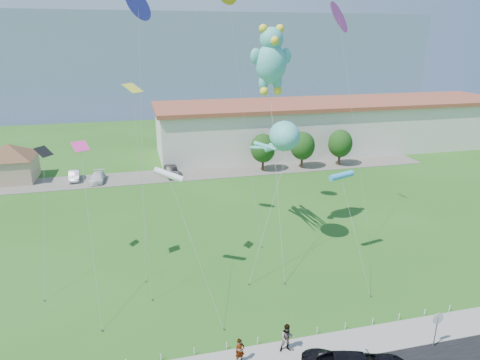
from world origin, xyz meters
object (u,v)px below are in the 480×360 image
warehouse (335,125)px  parked_car_silver (74,176)px  octopus_kite (279,141)px  teddy_bear_kite (271,58)px  pedestrian_right (287,338)px  stop_sign (437,322)px  pavilion (10,159)px  parked_car_black (171,171)px  pedestrian_left (240,351)px  parked_car_white (98,177)px

warehouse → parked_car_silver: bearing=-169.2°
octopus_kite → teddy_bear_kite: 6.97m
warehouse → pedestrian_right: bearing=-118.8°
stop_sign → teddy_bear_kite: size_ratio=0.13×
pavilion → octopus_kite: (28.55, -26.45, 6.77)m
parked_car_black → teddy_bear_kite: 28.05m
pedestrian_right → octopus_kite: 16.99m
pedestrian_left → parked_car_white: 38.61m
warehouse → stop_sign: (-16.50, -48.21, -2.26)m
octopus_kite → warehouse: bearing=56.5°
stop_sign → octopus_kite: (-4.95, 15.76, 7.92)m
pedestrian_left → parked_car_white: size_ratio=0.38×
pavilion → parked_car_white: 11.93m
pedestrian_left → parked_car_white: (-10.33, 37.20, -0.23)m
warehouse → stop_sign: bearing=-108.9°
stop_sign → parked_car_white: bearing=120.0°
pavilion → pedestrian_right: pavilion is taller
parked_car_silver → teddy_bear_kite: bearing=-53.7°
parked_car_white → parked_car_black: parked_car_black is taller
parked_car_black → parked_car_white: bearing=176.0°
stop_sign → parked_car_white: 44.72m
pavilion → teddy_bear_kite: (27.96, -25.42, 13.63)m
teddy_bear_kite → stop_sign: bearing=-71.7°
stop_sign → parked_car_white: size_ratio=0.60×
pedestrian_right → octopus_kite: (4.03, 13.98, 8.77)m
octopus_kite → stop_sign: bearing=-72.6°
warehouse → parked_car_black: (-29.04, -9.39, -3.36)m
warehouse → teddy_bear_kite: 40.37m
warehouse → parked_car_silver: (-41.92, -8.03, -3.43)m
pavilion → pedestrian_right: 47.33m
parked_car_silver → parked_car_black: bearing=-10.1°
parked_car_white → octopus_kite: 30.22m
pedestrian_left → pavilion: bearing=108.7°
parked_car_silver → parked_car_white: size_ratio=0.92×
pedestrian_right → parked_car_white: size_ratio=0.44×
pavilion → warehouse: (50.00, 6.00, 1.10)m
pedestrian_left → parked_car_black: pedestrian_left is taller
pedestrian_left → teddy_bear_kite: (6.46, 15.26, 15.77)m
stop_sign → pedestrian_right: bearing=168.8°
warehouse → pedestrian_left: bearing=-121.4°
pedestrian_left → parked_car_silver: pedestrian_left is taller
pavilion → parked_car_white: pavilion is taller
octopus_kite → parked_car_black: bearing=108.2°
pedestrian_left → teddy_bear_kite: bearing=57.9°
warehouse → parked_car_silver: size_ratio=15.91×
pedestrian_left → stop_sign: bearing=-16.4°
pedestrian_left → octopus_kite: size_ratio=0.13×
stop_sign → parked_car_white: stop_sign is taller
pavilion → teddy_bear_kite: 40.17m
teddy_bear_kite → warehouse: bearing=54.9°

